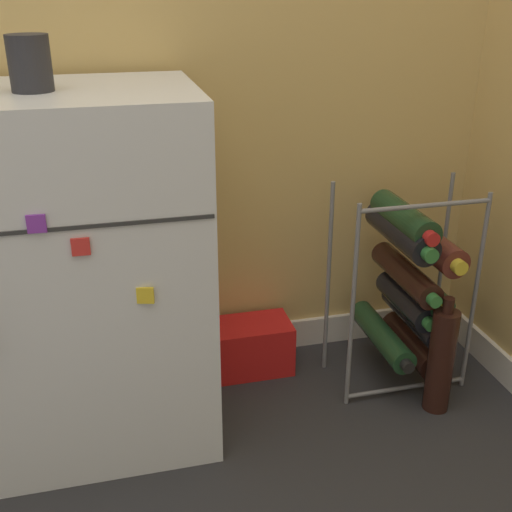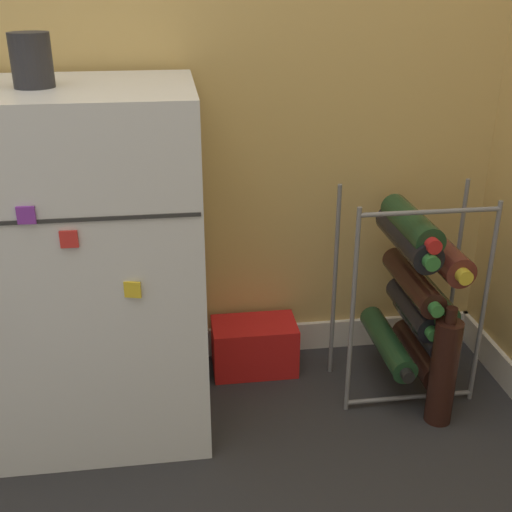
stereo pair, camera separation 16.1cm
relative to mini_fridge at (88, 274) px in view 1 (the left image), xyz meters
name	(u,v)px [view 1 (the left image)]	position (x,y,z in m)	size (l,w,h in m)	color
mini_fridge	(88,274)	(0.00, 0.00, 0.00)	(0.55, 0.47, 0.86)	silver
wine_rack	(409,284)	(0.85, 0.01, -0.13)	(0.37, 0.32, 0.58)	slate
soda_box	(249,347)	(0.43, 0.15, -0.35)	(0.25, 0.14, 0.15)	red
fridge_top_cup	(30,63)	(-0.06, -0.02, 0.49)	(0.09, 0.09, 0.11)	#28282D
loose_bottle_floor	(441,360)	(0.88, -0.15, -0.28)	(0.07, 0.07, 0.33)	black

